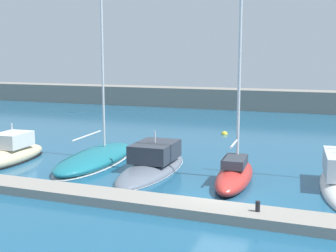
{
  "coord_description": "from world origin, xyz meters",
  "views": [
    {
      "loc": [
        4.99,
        -19.96,
        6.77
      ],
      "look_at": [
        -5.36,
        6.88,
        2.28
      ],
      "focal_mm": 47.52,
      "sensor_mm": 36.0,
      "label": 1
    }
  ],
  "objects_px": {
    "mooring_buoy_yellow": "(224,134)",
    "dock_bollard": "(258,206)",
    "sailboat_red_fifth": "(235,173)",
    "motorboat_slate_fourth": "(153,165)",
    "motorboat_sand_second": "(11,154)",
    "sailboat_teal_third": "(96,157)"
  },
  "relations": [
    {
      "from": "mooring_buoy_yellow",
      "to": "dock_bollard",
      "type": "relative_size",
      "value": 1.27
    },
    {
      "from": "motorboat_slate_fourth",
      "to": "sailboat_teal_third",
      "type": "bearing_deg",
      "value": 79.92
    },
    {
      "from": "motorboat_slate_fourth",
      "to": "dock_bollard",
      "type": "distance_m",
      "value": 9.57
    },
    {
      "from": "mooring_buoy_yellow",
      "to": "motorboat_sand_second",
      "type": "bearing_deg",
      "value": -124.89
    },
    {
      "from": "motorboat_sand_second",
      "to": "motorboat_slate_fourth",
      "type": "relative_size",
      "value": 0.76
    },
    {
      "from": "dock_bollard",
      "to": "sailboat_teal_third",
      "type": "bearing_deg",
      "value": 149.69
    },
    {
      "from": "motorboat_sand_second",
      "to": "mooring_buoy_yellow",
      "type": "xyz_separation_m",
      "value": [
        10.52,
        15.09,
        -0.51
      ]
    },
    {
      "from": "sailboat_teal_third",
      "to": "dock_bollard",
      "type": "distance_m",
      "value": 13.46
    },
    {
      "from": "sailboat_red_fifth",
      "to": "mooring_buoy_yellow",
      "type": "relative_size",
      "value": 22.62
    },
    {
      "from": "mooring_buoy_yellow",
      "to": "dock_bollard",
      "type": "distance_m",
      "value": 21.04
    },
    {
      "from": "motorboat_sand_second",
      "to": "mooring_buoy_yellow",
      "type": "distance_m",
      "value": 18.4
    },
    {
      "from": "sailboat_red_fifth",
      "to": "motorboat_slate_fourth",
      "type": "bearing_deg",
      "value": 77.55
    },
    {
      "from": "sailboat_teal_third",
      "to": "motorboat_slate_fourth",
      "type": "relative_size",
      "value": 1.77
    },
    {
      "from": "sailboat_red_fifth",
      "to": "dock_bollard",
      "type": "distance_m",
      "value": 5.8
    },
    {
      "from": "motorboat_slate_fourth",
      "to": "motorboat_sand_second",
      "type": "bearing_deg",
      "value": 95.58
    },
    {
      "from": "sailboat_red_fifth",
      "to": "mooring_buoy_yellow",
      "type": "bearing_deg",
      "value": 12.02
    },
    {
      "from": "motorboat_sand_second",
      "to": "mooring_buoy_yellow",
      "type": "height_order",
      "value": "motorboat_sand_second"
    },
    {
      "from": "motorboat_sand_second",
      "to": "sailboat_teal_third",
      "type": "height_order",
      "value": "sailboat_teal_third"
    },
    {
      "from": "sailboat_teal_third",
      "to": "motorboat_slate_fourth",
      "type": "distance_m",
      "value": 4.33
    },
    {
      "from": "dock_bollard",
      "to": "motorboat_slate_fourth",
      "type": "bearing_deg",
      "value": 140.0
    },
    {
      "from": "sailboat_teal_third",
      "to": "motorboat_slate_fourth",
      "type": "xyz_separation_m",
      "value": [
        4.29,
        -0.64,
        -0.01
      ]
    },
    {
      "from": "motorboat_slate_fourth",
      "to": "mooring_buoy_yellow",
      "type": "height_order",
      "value": "motorboat_slate_fourth"
    }
  ]
}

